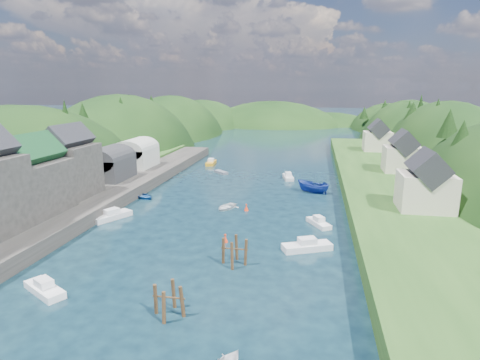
% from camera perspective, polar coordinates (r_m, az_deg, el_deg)
% --- Properties ---
extents(ground, '(600.00, 600.00, 0.00)m').
position_cam_1_polar(ground, '(87.75, 2.66, 0.66)').
color(ground, black).
rests_on(ground, ground).
extents(hillside_left, '(44.00, 245.56, 52.00)m').
position_cam_1_polar(hillside_left, '(126.60, -16.30, 0.30)').
color(hillside_left, black).
rests_on(hillside_left, ground).
extents(hillside_right, '(36.00, 245.56, 48.00)m').
position_cam_1_polar(hillside_right, '(117.75, 26.71, -1.22)').
color(hillside_right, black).
rests_on(hillside_right, ground).
extents(far_hills, '(103.00, 68.00, 44.00)m').
position_cam_1_polar(far_hills, '(211.24, 7.70, 4.93)').
color(far_hills, black).
rests_on(far_hills, ground).
extents(hill_trees, '(90.57, 151.52, 12.00)m').
position_cam_1_polar(hill_trees, '(100.66, 4.09, 8.63)').
color(hill_trees, black).
rests_on(hill_trees, ground).
extents(quay_left, '(12.00, 110.00, 2.00)m').
position_cam_1_polar(quay_left, '(67.93, -21.69, -3.12)').
color(quay_left, '#2D2B28').
rests_on(quay_left, ground).
extents(terrace_left_grass, '(12.00, 110.00, 2.50)m').
position_cam_1_polar(terrace_left_grass, '(71.81, -26.44, -2.52)').
color(terrace_left_grass, '#234719').
rests_on(terrace_left_grass, ground).
extents(boat_sheds, '(7.00, 21.00, 7.50)m').
position_cam_1_polar(boat_sheds, '(84.10, -16.27, 3.26)').
color(boat_sheds, '#2D2D30').
rests_on(boat_sheds, quay_left).
extents(terrace_right, '(16.00, 120.00, 2.40)m').
position_cam_1_polar(terrace_right, '(78.06, 20.07, -0.81)').
color(terrace_right, '#234719').
rests_on(terrace_right, ground).
extents(right_bank_cottages, '(9.00, 59.24, 8.41)m').
position_cam_1_polar(right_bank_cottages, '(85.76, 21.43, 3.45)').
color(right_bank_cottages, beige).
rests_on(right_bank_cottages, terrace_right).
extents(piling_cluster_near, '(2.85, 2.69, 3.39)m').
position_cam_1_polar(piling_cluster_near, '(35.84, -10.06, -16.87)').
color(piling_cluster_near, '#382314').
rests_on(piling_cluster_near, ground).
extents(piling_cluster_far, '(2.97, 2.79, 3.59)m').
position_cam_1_polar(piling_cluster_far, '(44.25, -0.80, -10.45)').
color(piling_cluster_far, '#382314').
rests_on(piling_cluster_far, ground).
extents(channel_buoy_near, '(0.70, 0.70, 1.10)m').
position_cam_1_polar(channel_buoy_near, '(50.45, -2.10, -8.32)').
color(channel_buoy_near, red).
rests_on(channel_buoy_near, ground).
extents(channel_buoy_far, '(0.70, 0.70, 1.10)m').
position_cam_1_polar(channel_buoy_far, '(62.81, 0.91, -3.95)').
color(channel_buoy_far, red).
rests_on(channel_buoy_far, ground).
extents(moored_boats, '(34.66, 77.54, 2.34)m').
position_cam_1_polar(moored_boats, '(62.31, -0.13, -3.95)').
color(moored_boats, silver).
rests_on(moored_boats, ground).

